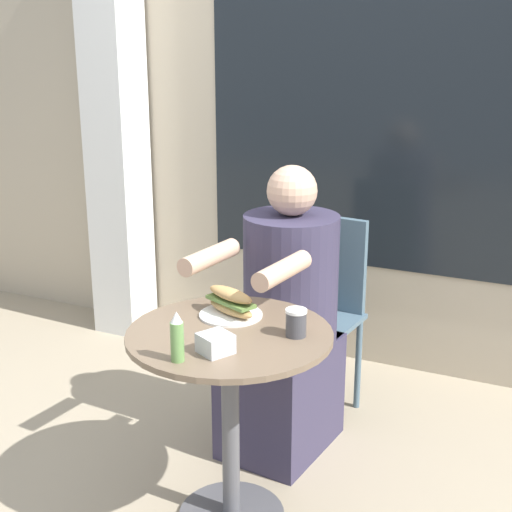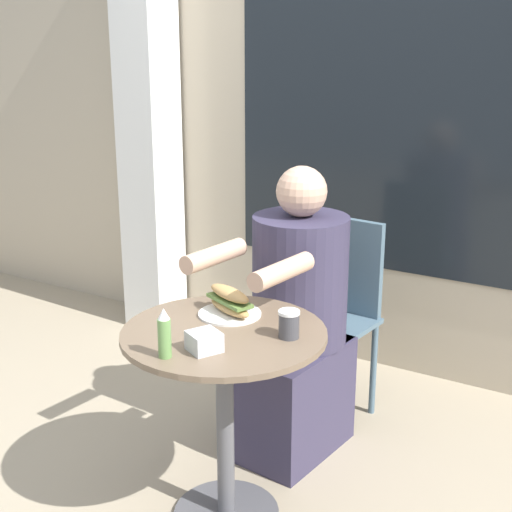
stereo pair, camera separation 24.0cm
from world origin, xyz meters
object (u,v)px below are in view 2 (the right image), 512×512
object	(u,v)px
seated_diner	(293,333)
drink_cup	(289,324)
cafe_table	(225,384)
condiment_bottle	(164,334)
diner_chair	(335,300)
sandwich_on_plate	(230,304)

from	to	relation	value
seated_diner	drink_cup	distance (m)	0.58
cafe_table	condiment_bottle	xyz separation A→B (m)	(-0.04, -0.26, 0.26)
condiment_bottle	diner_chair	bearing A→B (deg)	88.82
cafe_table	drink_cup	size ratio (longest dim) A/B	7.81
cafe_table	diner_chair	xyz separation A→B (m)	(-0.01, 0.88, 0.01)
seated_diner	sandwich_on_plate	xyz separation A→B (m)	(-0.03, -0.41, 0.25)
sandwich_on_plate	condiment_bottle	distance (m)	0.38
sandwich_on_plate	drink_cup	size ratio (longest dim) A/B	2.41
drink_cup	sandwich_on_plate	bearing A→B (deg)	166.49
diner_chair	condiment_bottle	distance (m)	1.17
diner_chair	drink_cup	xyz separation A→B (m)	(0.22, -0.82, 0.23)
sandwich_on_plate	cafe_table	bearing A→B (deg)	-64.67
sandwich_on_plate	condiment_bottle	world-z (taller)	condiment_bottle
cafe_table	condiment_bottle	world-z (taller)	condiment_bottle
cafe_table	drink_cup	distance (m)	0.32
diner_chair	sandwich_on_plate	bearing A→B (deg)	92.75
diner_chair	seated_diner	xyz separation A→B (m)	(-0.01, -0.35, -0.03)
diner_chair	sandwich_on_plate	world-z (taller)	diner_chair
diner_chair	drink_cup	distance (m)	0.88
cafe_table	diner_chair	size ratio (longest dim) A/B	0.81
sandwich_on_plate	drink_cup	bearing A→B (deg)	-13.51
diner_chair	drink_cup	size ratio (longest dim) A/B	9.69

